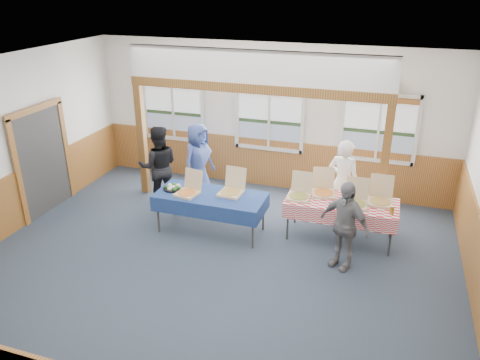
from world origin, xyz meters
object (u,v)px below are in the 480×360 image
at_px(table_right, 342,204).
at_px(person_grey, 344,225).
at_px(woman_black, 159,166).
at_px(table_left, 210,197).
at_px(woman_white, 343,182).
at_px(man_blue, 198,161).

relative_size(table_right, person_grey, 1.41).
bearing_deg(woman_black, table_left, 124.19).
bearing_deg(table_right, woman_black, 151.47).
xyz_separation_m(woman_white, person_grey, (0.21, -1.53, -0.09)).
bearing_deg(table_right, person_grey, -105.28).
xyz_separation_m(man_blue, person_grey, (3.29, -1.78, -0.06)).
xyz_separation_m(table_left, woman_white, (2.25, 1.13, 0.14)).
distance_m(table_right, person_grey, 0.90).
bearing_deg(table_left, woman_black, 163.33).
height_order(table_right, man_blue, man_blue).
height_order(table_left, woman_black, woman_black).
distance_m(table_right, man_blue, 3.27).
xyz_separation_m(table_left, man_blue, (-0.83, 1.38, 0.11)).
bearing_deg(table_left, woman_white, 37.50).
bearing_deg(table_left, person_grey, 1.65).
height_order(man_blue, person_grey, man_blue).
distance_m(table_right, woman_black, 3.77).
bearing_deg(man_blue, woman_black, 154.76).
relative_size(table_left, person_grey, 1.42).
distance_m(woman_black, man_blue, 0.88).
bearing_deg(person_grey, man_blue, 178.05).
relative_size(woman_black, person_grey, 1.12).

